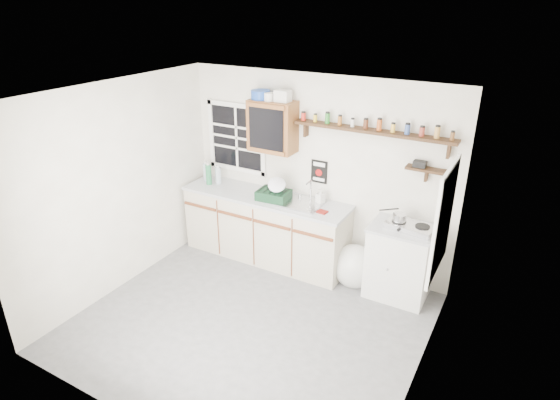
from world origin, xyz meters
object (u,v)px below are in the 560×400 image
Objects in this scene: right_cabinet at (399,261)px; hotplate at (410,227)px; dish_rack at (275,193)px; upper_cabinet at (272,126)px; main_cabinet at (265,227)px; spice_shelf at (373,130)px.

hotplate reaches higher than right_cabinet.
upper_cabinet is at bearing 121.96° from dish_rack.
dish_rack is (0.14, -0.18, -0.81)m from upper_cabinet.
right_cabinet is 1.76m from dish_rack.
main_cabinet is 1.99m from spice_shelf.
spice_shelf is 4.49× the size of dish_rack.
hotplate is at bearing -14.17° from right_cabinet.
upper_cabinet reaches higher than right_cabinet.
dish_rack is at bearing -170.57° from hotplate.
right_cabinet is at bearing 173.76° from hotplate.
upper_cabinet is 2.08m from hotplate.
hotplate reaches higher than main_cabinet.
main_cabinet is at bearing -170.82° from spice_shelf.
hotplate is (0.08, -0.02, 0.49)m from right_cabinet.
hotplate is (1.91, 0.01, 0.48)m from main_cabinet.
spice_shelf is at bearing 3.08° from upper_cabinet.
dish_rack is (-1.66, -0.07, 0.56)m from right_cabinet.
dish_rack is (-1.15, -0.25, -0.92)m from spice_shelf.
right_cabinet is 2.26m from upper_cabinet.
spice_shelf is 3.38× the size of hotplate.
main_cabinet is at bearing 162.33° from dish_rack.
upper_cabinet is at bearing 176.24° from right_cabinet.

